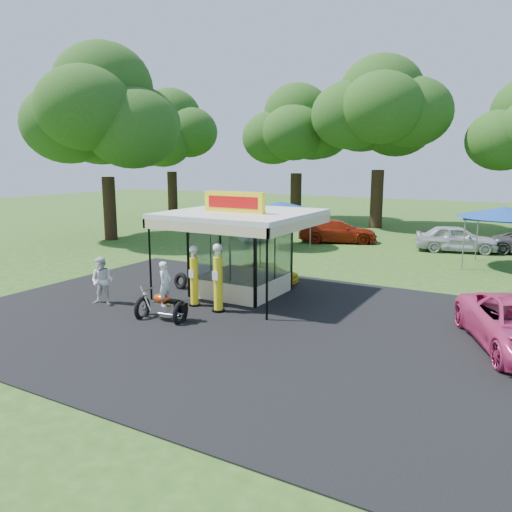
% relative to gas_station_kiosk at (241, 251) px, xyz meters
% --- Properties ---
extents(ground, '(120.00, 120.00, 0.00)m').
position_rel_gas_station_kiosk_xyz_m(ground, '(2.00, -4.99, -1.78)').
color(ground, '#264C17').
rests_on(ground, ground).
extents(asphalt_apron, '(20.00, 14.00, 0.04)m').
position_rel_gas_station_kiosk_xyz_m(asphalt_apron, '(2.00, -2.99, -1.76)').
color(asphalt_apron, black).
rests_on(asphalt_apron, ground).
extents(gas_station_kiosk, '(5.40, 5.40, 4.18)m').
position_rel_gas_station_kiosk_xyz_m(gas_station_kiosk, '(0.00, 0.00, 0.00)').
color(gas_station_kiosk, white).
rests_on(gas_station_kiosk, ground).
extents(gas_pump_left, '(0.43, 0.43, 2.31)m').
position_rel_gas_station_kiosk_xyz_m(gas_pump_left, '(-0.60, -2.36, -0.67)').
color(gas_pump_left, black).
rests_on(gas_pump_left, ground).
extents(gas_pump_right, '(0.47, 0.47, 2.51)m').
position_rel_gas_station_kiosk_xyz_m(gas_pump_right, '(0.58, -2.53, -0.58)').
color(gas_pump_right, black).
rests_on(gas_pump_right, ground).
extents(motorcycle, '(1.86, 1.05, 2.14)m').
position_rel_gas_station_kiosk_xyz_m(motorcycle, '(-0.46, -4.27, -0.95)').
color(motorcycle, black).
rests_on(motorcycle, ground).
extents(spare_tires, '(0.84, 0.54, 0.71)m').
position_rel_gas_station_kiosk_xyz_m(spare_tires, '(-2.67, -0.57, -1.44)').
color(spare_tires, black).
rests_on(spare_tires, ground).
extents(kiosk_car, '(2.82, 1.13, 0.96)m').
position_rel_gas_station_kiosk_xyz_m(kiosk_car, '(-0.00, 2.21, -1.30)').
color(kiosk_car, yellow).
rests_on(kiosk_car, ground).
extents(spectator_west, '(1.06, 0.94, 1.83)m').
position_rel_gas_station_kiosk_xyz_m(spectator_west, '(-3.73, -3.89, -0.87)').
color(spectator_west, white).
rests_on(spectator_west, ground).
extents(bg_car_a, '(4.50, 3.69, 1.44)m').
position_rel_gas_station_kiosk_xyz_m(bg_car_a, '(-7.31, 12.36, -1.06)').
color(bg_car_a, silver).
rests_on(bg_car_a, ground).
extents(bg_car_b, '(5.58, 4.00, 1.50)m').
position_rel_gas_station_kiosk_xyz_m(bg_car_b, '(-1.29, 14.33, -1.03)').
color(bg_car_b, '#98210B').
rests_on(bg_car_b, ground).
extents(bg_car_c, '(4.97, 2.91, 1.59)m').
position_rel_gas_station_kiosk_xyz_m(bg_car_c, '(6.10, 14.55, -0.99)').
color(bg_car_c, silver).
rests_on(bg_car_c, ground).
extents(tent_west, '(4.09, 4.09, 2.86)m').
position_rel_gas_station_kiosk_xyz_m(tent_west, '(-3.74, 10.83, 0.80)').
color(tent_west, gray).
rests_on(tent_west, ground).
extents(tent_east, '(4.45, 4.45, 3.11)m').
position_rel_gas_station_kiosk_xyz_m(tent_east, '(8.72, 10.76, 1.03)').
color(tent_east, gray).
rests_on(tent_east, ground).
extents(oak_far_a, '(10.08, 10.08, 11.94)m').
position_rel_gas_station_kiosk_xyz_m(oak_far_a, '(-21.79, 22.54, 5.82)').
color(oak_far_a, black).
rests_on(oak_far_a, ground).
extents(oak_far_b, '(9.82, 9.82, 11.71)m').
position_rel_gas_station_kiosk_xyz_m(oak_far_b, '(-8.97, 24.16, 5.69)').
color(oak_far_b, black).
rests_on(oak_far_b, ground).
extents(oak_far_c, '(11.09, 11.09, 13.07)m').
position_rel_gas_station_kiosk_xyz_m(oak_far_c, '(-1.21, 22.86, 6.51)').
color(oak_far_c, black).
rests_on(oak_far_c, ground).
extents(oak_near, '(10.96, 10.96, 12.62)m').
position_rel_gas_station_kiosk_xyz_m(oak_near, '(-15.23, 7.75, 6.12)').
color(oak_near, black).
rests_on(oak_near, ground).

